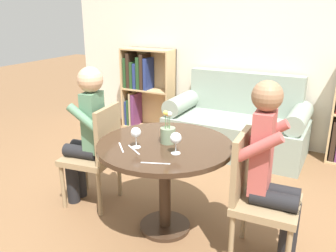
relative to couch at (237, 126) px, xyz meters
name	(u,v)px	position (x,y,z in m)	size (l,w,h in m)	color
ground_plane	(165,227)	(0.00, -1.81, -0.31)	(16.00, 16.00, 0.00)	brown
back_wall	(253,35)	(0.00, 0.43, 1.04)	(5.20, 0.05, 2.70)	silver
round_table	(165,160)	(0.00, -1.81, 0.28)	(1.00, 1.00, 0.72)	#382619
couch	(237,126)	(0.00, 0.00, 0.00)	(1.61, 0.80, 0.92)	gray
bookshelf_left	(144,86)	(-1.46, 0.26, 0.29)	(0.74, 0.28, 1.13)	tan
chair_left	(97,152)	(-0.69, -1.75, 0.18)	(0.47, 0.47, 0.90)	#937A56
chair_right	(256,193)	(0.69, -1.82, 0.18)	(0.44, 0.44, 0.90)	#937A56
person_left	(86,133)	(-0.78, -1.77, 0.35)	(0.44, 0.38, 1.22)	black
person_right	(272,173)	(0.78, -1.81, 0.35)	(0.43, 0.36, 1.25)	black
wine_glass_left	(136,133)	(-0.14, -1.98, 0.52)	(0.07, 0.07, 0.15)	white
wine_glass_right	(176,139)	(0.15, -1.94, 0.52)	(0.08, 0.08, 0.15)	white
flower_vase	(168,133)	(0.01, -1.79, 0.49)	(0.11, 0.11, 0.25)	gray
knife_left_setting	(155,163)	(0.11, -2.15, 0.41)	(0.18, 0.08, 0.00)	silver
fork_left_setting	(134,150)	(-0.13, -2.02, 0.41)	(0.16, 0.12, 0.00)	silver
knife_right_setting	(121,147)	(-0.24, -2.03, 0.41)	(0.14, 0.15, 0.00)	silver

